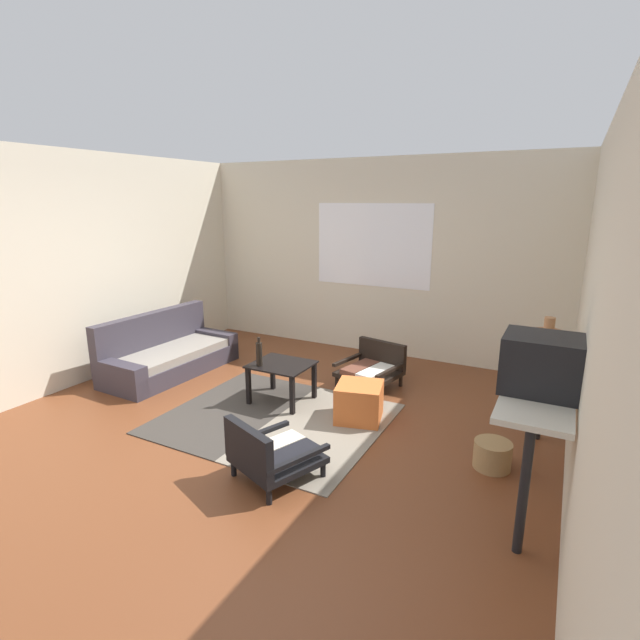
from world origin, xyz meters
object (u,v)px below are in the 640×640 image
object	(u,v)px
armchair_by_window	(373,367)
console_shelf	(540,388)
armchair_striped_foreground	(270,453)
glass_bottle	(259,354)
ottoman_orange	(359,402)
clay_vase	(547,343)
wicker_basket	(492,455)
couch	(168,355)
crt_television	(541,364)
coffee_table	(282,371)

from	to	relation	value
armchair_by_window	console_shelf	size ratio (longest dim) A/B	0.42
armchair_striped_foreground	glass_bottle	distance (m)	1.50
armchair_striped_foreground	ottoman_orange	xyz separation A→B (m)	(0.20, 1.30, -0.04)
console_shelf	clay_vase	world-z (taller)	clay_vase
console_shelf	wicker_basket	distance (m)	0.75
armchair_by_window	wicker_basket	size ratio (longest dim) A/B	2.48
ottoman_orange	console_shelf	bearing A→B (deg)	-14.21
couch	wicker_basket	distance (m)	4.04
glass_bottle	console_shelf	bearing A→B (deg)	-5.59
glass_bottle	armchair_striped_foreground	bearing A→B (deg)	-52.19
crt_television	console_shelf	bearing A→B (deg)	89.38
couch	armchair_striped_foreground	size ratio (longest dim) A/B	2.27
armchair_by_window	crt_television	world-z (taller)	crt_television
console_shelf	glass_bottle	world-z (taller)	console_shelf
armchair_striped_foreground	ottoman_orange	bearing A→B (deg)	81.39
armchair_striped_foreground	wicker_basket	bearing A→B (deg)	33.52
glass_bottle	crt_television	bearing A→B (deg)	-11.66
couch	armchair_striped_foreground	bearing A→B (deg)	-29.49
coffee_table	glass_bottle	bearing A→B (deg)	-136.33
armchair_by_window	armchair_striped_foreground	bearing A→B (deg)	-89.26
armchair_by_window	clay_vase	size ratio (longest dim) A/B	2.17
coffee_table	ottoman_orange	size ratio (longest dim) A/B	1.43
armchair_by_window	console_shelf	bearing A→B (deg)	-35.88
wicker_basket	crt_television	bearing A→B (deg)	-54.36
coffee_table	armchair_by_window	bearing A→B (deg)	52.23
coffee_table	clay_vase	xyz separation A→B (m)	(2.53, 0.04, 0.66)
console_shelf	glass_bottle	xyz separation A→B (m)	(-2.70, 0.26, -0.23)
coffee_table	wicker_basket	bearing A→B (deg)	-8.02
console_shelf	clay_vase	distance (m)	0.52
armchair_by_window	clay_vase	bearing A→B (deg)	-25.02
crt_television	glass_bottle	xyz separation A→B (m)	(-2.70, 0.56, -0.51)
couch	clay_vase	bearing A→B (deg)	-0.74
armchair_striped_foreground	wicker_basket	xyz separation A→B (m)	(1.51, 1.00, -0.12)
armchair_by_window	console_shelf	xyz separation A→B (m)	(1.83, -1.33, 0.56)
couch	console_shelf	distance (m)	4.38
couch	glass_bottle	distance (m)	1.66
ottoman_orange	wicker_basket	distance (m)	1.35
couch	armchair_striped_foreground	world-z (taller)	couch
crt_television	clay_vase	world-z (taller)	crt_television
coffee_table	wicker_basket	xyz separation A→B (m)	(2.24, -0.32, -0.24)
crt_television	clay_vase	size ratio (longest dim) A/B	1.44
armchair_striped_foreground	crt_television	distance (m)	2.08
coffee_table	wicker_basket	size ratio (longest dim) A/B	2.07
glass_bottle	wicker_basket	world-z (taller)	glass_bottle
ottoman_orange	glass_bottle	bearing A→B (deg)	-172.54
ottoman_orange	crt_television	xyz separation A→B (m)	(1.61, -0.70, 0.89)
armchair_by_window	glass_bottle	distance (m)	1.41
couch	ottoman_orange	xyz separation A→B (m)	(2.70, -0.12, -0.04)
ottoman_orange	crt_television	size ratio (longest dim) A/B	0.88
couch	ottoman_orange	distance (m)	2.70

